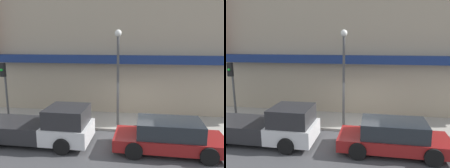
# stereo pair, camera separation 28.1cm
# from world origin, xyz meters

# --- Properties ---
(ground_plane) EXTENTS (80.00, 80.00, 0.00)m
(ground_plane) POSITION_xyz_m (0.00, 0.00, 0.00)
(ground_plane) COLOR #424244
(sidewalk) EXTENTS (36.00, 2.82, 0.13)m
(sidewalk) POSITION_xyz_m (0.00, 1.41, 0.07)
(sidewalk) COLOR #9E998E
(sidewalk) RESTS_ON ground
(building) EXTENTS (19.80, 3.80, 11.48)m
(building) POSITION_xyz_m (-0.02, 4.31, 5.72)
(building) COLOR tan
(building) RESTS_ON ground
(pickup_truck) EXTENTS (5.21, 2.12, 1.78)m
(pickup_truck) POSITION_xyz_m (-3.88, -1.75, 0.78)
(pickup_truck) COLOR silver
(pickup_truck) RESTS_ON ground
(parked_car) EXTENTS (4.61, 2.00, 1.39)m
(parked_car) POSITION_xyz_m (1.78, -1.75, 0.69)
(parked_car) COLOR maroon
(parked_car) RESTS_ON ground
(fire_hydrant) EXTENTS (0.20, 0.20, 0.75)m
(fire_hydrant) POSITION_xyz_m (-2.48, 0.89, 0.51)
(fire_hydrant) COLOR red
(fire_hydrant) RESTS_ON sidewalk
(street_lamp) EXTENTS (0.36, 0.36, 5.14)m
(street_lamp) POSITION_xyz_m (-0.70, 0.69, 3.38)
(street_lamp) COLOR #4C4C4C
(street_lamp) RESTS_ON sidewalk
(traffic_light) EXTENTS (0.28, 0.42, 3.34)m
(traffic_light) POSITION_xyz_m (-7.38, 0.76, 2.45)
(traffic_light) COLOR #4C4C4C
(traffic_light) RESTS_ON sidewalk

